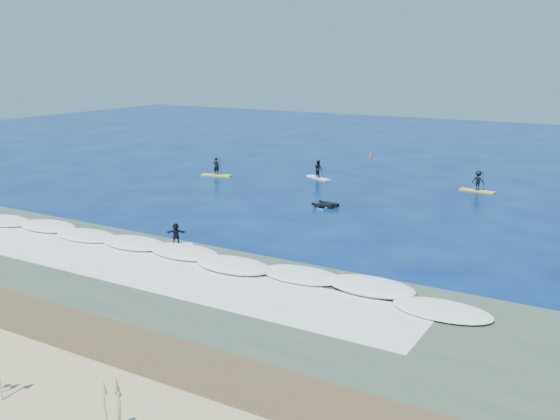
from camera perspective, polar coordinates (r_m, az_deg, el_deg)
The scene contains 12 objects.
ground at distance 46.48m, azimuth -2.08°, elevation -0.69°, with size 160.00×160.00×0.00m, color #03114A.
wet_sand_strip at distance 31.55m, azimuth -23.89°, elevation -9.20°, with size 90.00×5.00×0.08m, color #493A22.
shallow_water at distance 36.01m, azimuth -14.22°, elevation -5.54°, with size 90.00×13.00×0.01m, color #334637.
breaking_wave at distance 38.78m, azimuth -10.08°, elevation -3.91°, with size 40.00×6.00×0.30m, color white.
whitewater at distance 36.68m, azimuth -13.12°, elevation -5.12°, with size 34.00×5.00×0.02m, color silver.
sup_paddler_left at distance 62.86m, azimuth -5.84°, elevation 3.75°, with size 3.15×1.44×2.14m.
sup_paddler_center at distance 61.23m, azimuth 3.52°, elevation 3.62°, with size 2.99×1.97×2.08m.
sup_paddler_right at distance 57.92m, azimuth 17.66°, elevation 2.45°, with size 3.12×1.09×2.15m.
prone_paddler_near at distance 49.87m, azimuth 4.46°, elevation 0.48°, with size 1.82×2.33×0.48m.
prone_paddler_far at distance 49.42m, azimuth 3.87°, elevation 0.36°, with size 1.66×2.20×0.45m.
wave_surfer at distance 39.58m, azimuth -9.49°, elevation -2.28°, with size 2.00×1.49×1.45m.
marker_buoy at distance 74.17m, azimuth 8.27°, elevation 4.94°, with size 0.27×0.27×0.64m.
Camera 1 is at (24.28, -37.84, 11.79)m, focal length 40.00 mm.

